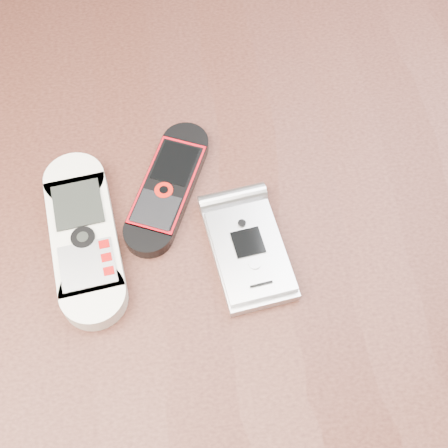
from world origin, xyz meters
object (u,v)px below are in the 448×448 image
Objects in this scene: table at (219,279)px; motorola_razr at (249,250)px; nokia_white at (84,236)px; nokia_black_red at (168,187)px.

motorola_razr is (0.02, -0.03, 0.11)m from table.
nokia_white and motorola_razr have the same top height.
table is 0.13m from nokia_black_red.
table is at bearing -24.51° from nokia_black_red.
table is 0.12m from motorola_razr.
nokia_white is 1.18× the size of nokia_black_red.
nokia_black_red reaches higher than table.
table is 8.36× the size of nokia_black_red.
nokia_white reaches higher than nokia_black_red.
nokia_white is 0.14m from motorola_razr.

